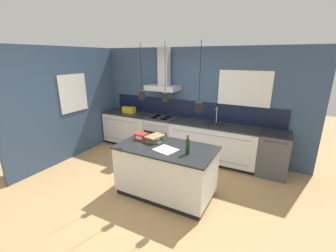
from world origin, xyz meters
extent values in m
plane|color=tan|center=(0.00, 0.00, 0.00)|extent=(16.00, 16.00, 0.00)
cube|color=#354C6B|center=(0.00, 2.03, 1.30)|extent=(5.60, 0.06, 2.60)
cube|color=black|center=(0.00, 1.99, 1.12)|extent=(4.42, 0.02, 0.43)
cube|color=white|center=(1.25, 1.99, 1.62)|extent=(1.12, 0.01, 0.96)
cube|color=black|center=(1.25, 1.99, 1.62)|extent=(1.04, 0.01, 0.88)
cube|color=#B5B5BA|center=(-0.65, 1.77, 1.64)|extent=(0.80, 0.46, 0.12)
cube|color=#B5B5BA|center=(-0.65, 1.86, 2.15)|extent=(0.26, 0.20, 0.90)
cylinder|color=black|center=(-0.12, 0.09, 2.21)|extent=(0.01, 0.01, 0.78)
cylinder|color=black|center=(-0.12, 0.09, 1.75)|extent=(0.11, 0.11, 0.14)
sphere|color=#F9D18C|center=(-0.12, 0.09, 1.75)|extent=(0.06, 0.06, 0.06)
cylinder|color=black|center=(0.36, 0.04, 2.22)|extent=(0.01, 0.01, 0.77)
cylinder|color=black|center=(0.36, 0.04, 1.76)|extent=(0.11, 0.11, 0.14)
sphere|color=#F9D18C|center=(0.36, 0.04, 1.76)|extent=(0.06, 0.06, 0.06)
cylinder|color=black|center=(0.95, -0.02, 2.17)|extent=(0.01, 0.01, 0.86)
cylinder|color=black|center=(0.95, -0.02, 1.67)|extent=(0.11, 0.11, 0.14)
sphere|color=#F9D18C|center=(0.95, -0.02, 1.67)|extent=(0.06, 0.06, 0.06)
cube|color=#354C6B|center=(-2.43, 0.70, 1.30)|extent=(0.06, 3.80, 2.60)
cube|color=white|center=(-2.39, 0.55, 1.55)|extent=(0.01, 0.76, 0.88)
cube|color=black|center=(-2.39, 0.55, 1.55)|extent=(0.01, 0.68, 0.80)
cube|color=black|center=(-1.70, 1.72, 0.04)|extent=(1.29, 0.56, 0.09)
cube|color=silver|center=(-1.70, 1.69, 0.48)|extent=(1.33, 0.62, 0.79)
cube|color=gray|center=(-1.70, 1.38, 0.76)|extent=(1.17, 0.01, 0.01)
cube|color=gray|center=(-1.70, 1.38, 0.21)|extent=(1.17, 0.01, 0.01)
cube|color=#232626|center=(-1.70, 1.69, 0.90)|extent=(1.35, 0.64, 0.03)
cube|color=black|center=(0.72, 1.72, 0.04)|extent=(1.93, 0.56, 0.09)
cube|color=silver|center=(0.72, 1.69, 0.48)|extent=(1.99, 0.62, 0.79)
cube|color=gray|center=(0.72, 1.38, 0.76)|extent=(1.75, 0.01, 0.01)
cube|color=gray|center=(0.72, 1.38, 0.21)|extent=(1.75, 0.01, 0.01)
cube|color=#232626|center=(0.72, 1.69, 0.90)|extent=(2.01, 0.64, 0.03)
cube|color=#262628|center=(0.72, 1.74, 0.91)|extent=(0.48, 0.34, 0.01)
cylinder|color=#B5B5BA|center=(0.72, 1.87, 1.09)|extent=(0.02, 0.02, 0.35)
sphere|color=#B5B5BA|center=(0.72, 1.87, 1.26)|extent=(0.03, 0.03, 0.03)
cylinder|color=#B5B5BA|center=(0.72, 1.81, 1.24)|extent=(0.02, 0.12, 0.02)
cube|color=#B5B5BA|center=(-0.65, 1.69, 0.43)|extent=(0.75, 0.62, 0.87)
cube|color=black|center=(-0.65, 1.37, 0.40)|extent=(0.64, 0.02, 0.44)
cylinder|color=#B5B5BA|center=(-0.65, 1.35, 0.63)|extent=(0.56, 0.02, 0.02)
cube|color=#B5B5BA|center=(-0.65, 1.37, 0.82)|extent=(0.64, 0.02, 0.07)
cube|color=#2D2D30|center=(-0.65, 1.69, 0.89)|extent=(0.75, 0.60, 0.04)
cylinder|color=black|center=(-0.80, 1.80, 0.91)|extent=(0.17, 0.17, 0.00)
cylinder|color=black|center=(-0.51, 1.80, 0.91)|extent=(0.17, 0.17, 0.00)
cylinder|color=black|center=(-0.80, 1.58, 0.91)|extent=(0.17, 0.17, 0.00)
cylinder|color=black|center=(-0.51, 1.58, 0.91)|extent=(0.17, 0.17, 0.00)
cube|color=#4C4C51|center=(2.01, 1.69, 0.45)|extent=(0.58, 0.62, 0.89)
cube|color=black|center=(2.01, 1.69, 0.90)|extent=(0.58, 0.62, 0.02)
cylinder|color=#4C4C51|center=(2.01, 1.36, 0.82)|extent=(0.44, 0.02, 0.02)
cube|color=black|center=(0.37, 0.03, 0.04)|extent=(1.57, 0.84, 0.09)
cube|color=silver|center=(0.37, 0.03, 0.48)|extent=(1.63, 0.88, 0.79)
cube|color=#232626|center=(0.37, 0.03, 0.90)|extent=(1.68, 0.93, 0.03)
cylinder|color=#193319|center=(0.81, -0.07, 1.03)|extent=(0.07, 0.07, 0.24)
cylinder|color=#193319|center=(0.81, -0.07, 1.18)|extent=(0.03, 0.03, 0.06)
cylinder|color=#262628|center=(0.81, -0.07, 1.21)|extent=(0.03, 0.03, 0.01)
cube|color=#4C7F4C|center=(0.08, 0.16, 0.92)|extent=(0.28, 0.29, 0.03)
cube|color=olive|center=(0.06, 0.18, 0.95)|extent=(0.25, 0.31, 0.03)
cube|color=#335684|center=(0.07, 0.18, 0.98)|extent=(0.26, 0.28, 0.03)
cube|color=olive|center=(0.08, 0.17, 1.01)|extent=(0.30, 0.38, 0.02)
cube|color=red|center=(-0.20, 0.14, 0.97)|extent=(0.21, 0.18, 0.12)
cube|color=white|center=(-0.20, 0.05, 0.97)|extent=(0.13, 0.01, 0.06)
cube|color=silver|center=(0.43, -0.08, 0.91)|extent=(0.41, 0.37, 0.01)
cube|color=gold|center=(-1.66, 1.69, 0.99)|extent=(0.34, 0.18, 0.16)
cylinder|color=black|center=(-1.66, 1.69, 1.09)|extent=(0.20, 0.02, 0.02)
camera|label=1|loc=(2.05, -3.09, 2.39)|focal=24.00mm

